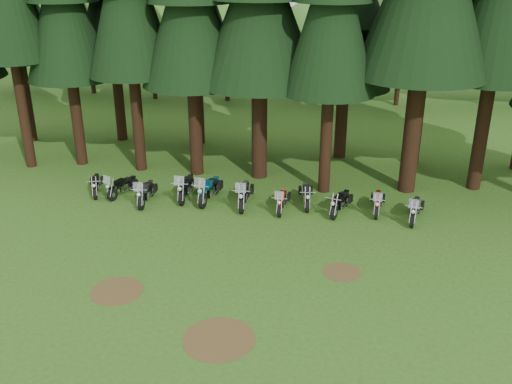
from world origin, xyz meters
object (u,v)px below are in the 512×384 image
motorcycle_2 (146,193)px  motorcycle_9 (377,203)px  motorcycle_4 (209,190)px  motorcycle_7 (306,196)px  motorcycle_1 (122,187)px  motorcycle_5 (244,195)px  motorcycle_6 (282,201)px  motorcycle_0 (96,185)px  motorcycle_8 (340,203)px  motorcycle_10 (415,210)px  motorcycle_3 (186,188)px

motorcycle_2 → motorcycle_9: motorcycle_2 is taller
motorcycle_4 → motorcycle_7: bearing=9.9°
motorcycle_1 → motorcycle_7: 8.64m
motorcycle_5 → motorcycle_6: 1.77m
motorcycle_2 → motorcycle_4: size_ratio=0.90×
motorcycle_0 → motorcycle_8: (11.51, -0.32, 0.03)m
motorcycle_4 → motorcycle_5: motorcycle_4 is taller
motorcycle_2 → motorcycle_8: 8.80m
motorcycle_1 → motorcycle_10: bearing=17.0°
motorcycle_1 → motorcycle_8: 10.18m
motorcycle_0 → motorcycle_2: bearing=-34.2°
motorcycle_0 → motorcycle_8: bearing=-21.6°
motorcycle_1 → motorcycle_9: motorcycle_9 is taller
motorcycle_9 → motorcycle_10: (1.55, -0.57, 0.02)m
motorcycle_6 → motorcycle_8: (2.56, 0.17, 0.02)m
motorcycle_8 → motorcycle_4: bearing=-165.9°
motorcycle_10 → motorcycle_2: bearing=-168.4°
motorcycle_0 → motorcycle_6: (8.95, -0.49, 0.01)m
motorcycle_9 → motorcycle_1: bearing=-175.8°
motorcycle_0 → motorcycle_7: bearing=-18.4°
motorcycle_0 → motorcycle_7: motorcycle_7 is taller
motorcycle_7 → motorcycle_9: (3.16, -0.28, -0.00)m
motorcycle_4 → motorcycle_9: (7.61, -0.02, -0.08)m
motorcycle_6 → motorcycle_3: bearing=172.6°
motorcycle_0 → motorcycle_10: bearing=-22.3°
motorcycle_0 → motorcycle_4: motorcycle_4 is taller
motorcycle_1 → motorcycle_6: size_ratio=0.99×
motorcycle_1 → motorcycle_10: 13.35m
motorcycle_7 → motorcycle_10: bearing=-18.2°
motorcycle_10 → motorcycle_1: bearing=-171.3°
motorcycle_1 → motorcycle_5: size_ratio=0.83×
motorcycle_10 → motorcycle_8: bearing=-173.6°
motorcycle_1 → motorcycle_4: (4.19, 0.03, 0.09)m
motorcycle_4 → motorcycle_0: bearing=-173.5°
motorcycle_9 → motorcycle_8: bearing=-165.0°
motorcycle_10 → motorcycle_4: bearing=-172.6°
motorcycle_6 → motorcycle_7: size_ratio=0.96×
motorcycle_9 → motorcycle_5: bearing=-173.5°
motorcycle_3 → motorcycle_7: 5.59m
motorcycle_1 → motorcycle_9: 11.79m
motorcycle_1 → motorcycle_4: 4.19m
motorcycle_1 → motorcycle_10: size_ratio=0.93×
motorcycle_0 → motorcycle_2: 2.80m
motorcycle_4 → motorcycle_6: bearing=-1.8°
motorcycle_4 → motorcycle_10: 9.17m
motorcycle_6 → motorcycle_10: (5.72, -0.09, 0.03)m
motorcycle_2 → motorcycle_7: motorcycle_2 is taller
motorcycle_3 → motorcycle_8: motorcycle_3 is taller
motorcycle_6 → motorcycle_2: bearing=-177.6°
motorcycle_0 → motorcycle_3: size_ratio=0.80×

